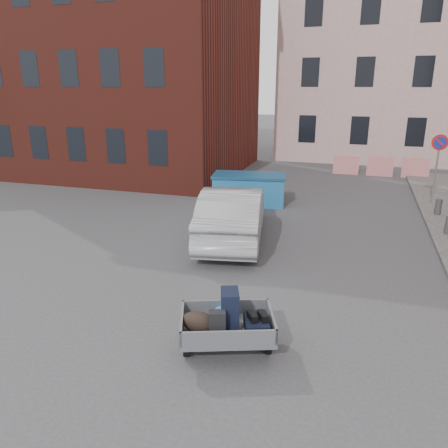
% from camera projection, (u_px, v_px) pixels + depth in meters
% --- Properties ---
extents(ground, '(120.00, 120.00, 0.00)m').
position_uv_depth(ground, '(206.00, 288.00, 10.27)').
color(ground, '#38383A').
rests_on(ground, ground).
extents(building_brick, '(12.00, 10.00, 14.00)m').
position_uv_depth(building_brick, '(125.00, 34.00, 22.49)').
color(building_brick, '#591E16').
rests_on(building_brick, ground).
extents(building_pink, '(16.00, 8.00, 14.00)m').
position_uv_depth(building_pink, '(420.00, 42.00, 26.40)').
color(building_pink, tan).
rests_on(building_pink, ground).
extents(far_building, '(6.00, 6.00, 8.00)m').
position_uv_depth(far_building, '(62.00, 91.00, 34.72)').
color(far_building, maroon).
rests_on(far_building, ground).
extents(no_parking_sign, '(0.60, 0.09, 2.65)m').
position_uv_depth(no_parking_sign, '(438.00, 155.00, 16.56)').
color(no_parking_sign, gray).
rests_on(no_parking_sign, sidewalk).
extents(barriers, '(4.70, 0.18, 1.00)m').
position_uv_depth(barriers, '(380.00, 166.00, 22.55)').
color(barriers, red).
rests_on(barriers, ground).
extents(trailer, '(1.88, 1.98, 1.20)m').
position_uv_depth(trailer, '(227.00, 323.00, 7.58)').
color(trailer, black).
rests_on(trailer, ground).
extents(dumpster, '(3.05, 1.92, 1.19)m').
position_uv_depth(dumpster, '(249.00, 189.00, 17.30)').
color(dumpster, '#236CA7').
rests_on(dumpster, ground).
extents(silver_car, '(2.64, 5.25, 1.65)m').
position_uv_depth(silver_car, '(233.00, 214.00, 13.22)').
color(silver_car, '#9A9CA1').
rests_on(silver_car, ground).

